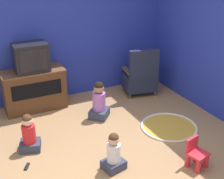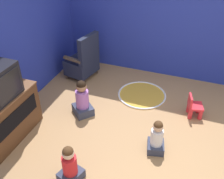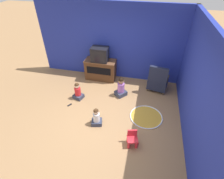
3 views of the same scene
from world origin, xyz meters
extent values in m
plane|color=#9E754C|center=(0.00, 0.00, 0.00)|extent=(30.00, 30.00, 0.00)
cube|color=#23339E|center=(-0.37, 2.39, 1.34)|extent=(5.27, 0.12, 2.69)
cube|color=#23339E|center=(2.21, -0.27, 1.34)|extent=(0.12, 5.45, 2.69)
cube|color=#4C2D19|center=(-0.67, 2.06, 0.38)|extent=(1.11, 0.51, 0.76)
cube|color=brown|center=(-0.67, 2.06, 0.75)|extent=(1.13, 0.52, 0.02)
cube|color=black|center=(-0.67, 1.80, 0.47)|extent=(0.89, 0.01, 0.27)
cube|color=black|center=(-0.67, 2.03, 1.01)|extent=(0.59, 0.41, 0.51)
cube|color=black|center=(-0.67, 1.82, 1.01)|extent=(0.49, 0.02, 0.39)
cylinder|color=brown|center=(1.75, 1.94, 0.05)|extent=(0.04, 0.04, 0.10)
cylinder|color=brown|center=(1.22, 2.05, 0.05)|extent=(0.04, 0.04, 0.10)
cylinder|color=brown|center=(1.66, 1.51, 0.05)|extent=(0.04, 0.04, 0.10)
cylinder|color=brown|center=(1.14, 1.62, 0.05)|extent=(0.04, 0.04, 0.10)
cube|color=#1E2338|center=(1.44, 1.78, 0.26)|extent=(0.72, 0.63, 0.33)
cube|color=#1E2338|center=(1.40, 1.57, 0.71)|extent=(0.61, 0.22, 0.57)
cube|color=brown|center=(1.72, 1.72, 0.53)|extent=(0.16, 0.44, 0.05)
cube|color=brown|center=(1.17, 1.84, 0.53)|extent=(0.16, 0.44, 0.05)
cylinder|color=red|center=(0.83, -0.80, 0.11)|extent=(0.07, 0.07, 0.22)
cylinder|color=red|center=(1.01, -0.75, 0.11)|extent=(0.07, 0.07, 0.22)
cylinder|color=red|center=(0.79, -0.63, 0.11)|extent=(0.07, 0.07, 0.22)
cylinder|color=red|center=(0.97, -0.58, 0.11)|extent=(0.07, 0.07, 0.22)
cube|color=red|center=(0.90, -0.69, 0.20)|extent=(0.31, 0.30, 0.04)
cube|color=red|center=(0.87, -0.58, 0.32)|extent=(0.23, 0.09, 0.19)
cylinder|color=gold|center=(1.18, 0.34, 0.01)|extent=(0.96, 0.96, 0.01)
torus|color=silver|center=(1.18, 0.34, 0.01)|extent=(0.96, 0.96, 0.04)
cube|color=#33384C|center=(-0.15, -0.22, 0.06)|extent=(0.33, 0.31, 0.12)
cylinder|color=silver|center=(-0.15, -0.22, 0.26)|extent=(0.19, 0.19, 0.27)
sphere|color=#D8AD8C|center=(-0.15, -0.22, 0.46)|extent=(0.15, 0.15, 0.15)
sphere|color=#472D19|center=(-0.15, -0.22, 0.49)|extent=(0.14, 0.14, 0.14)
cube|color=#33384C|center=(0.27, 1.19, 0.08)|extent=(0.46, 0.46, 0.15)
cylinder|color=#A566BF|center=(0.27, 1.19, 0.31)|extent=(0.23, 0.23, 0.33)
sphere|color=#9E7051|center=(0.27, 1.19, 0.56)|extent=(0.18, 0.18, 0.18)
sphere|color=black|center=(0.27, 1.19, 0.60)|extent=(0.17, 0.17, 0.17)
cube|color=#33384C|center=(-1.07, 0.73, 0.07)|extent=(0.37, 0.34, 0.13)
cylinder|color=red|center=(-1.07, 0.73, 0.27)|extent=(0.20, 0.20, 0.28)
sphere|color=beige|center=(-1.07, 0.73, 0.49)|extent=(0.16, 0.16, 0.16)
sphere|color=#472D19|center=(-1.07, 0.73, 0.52)|extent=(0.15, 0.15, 0.15)
cube|color=black|center=(-1.21, 0.33, 0.01)|extent=(0.11, 0.15, 0.02)
camera|label=1|loc=(-1.70, -3.33, 2.72)|focal=50.00mm
camera|label=2|loc=(-3.02, -0.59, 3.00)|focal=42.00mm
camera|label=3|loc=(1.00, -3.39, 3.71)|focal=28.00mm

